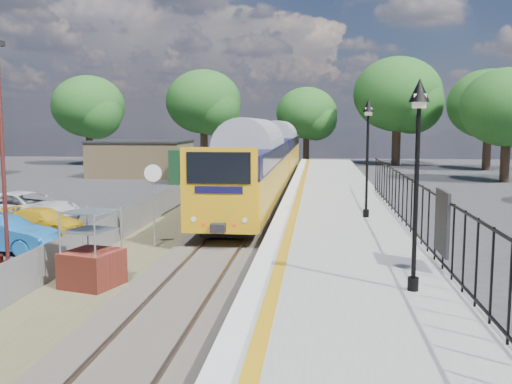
# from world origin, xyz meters

# --- Properties ---
(ground) EXTENTS (120.00, 120.00, 0.00)m
(ground) POSITION_xyz_m (0.00, 0.00, 0.00)
(ground) COLOR #2D2D30
(ground) RESTS_ON ground
(track_bed) EXTENTS (5.90, 80.00, 0.29)m
(track_bed) POSITION_xyz_m (-0.47, 9.67, 0.09)
(track_bed) COLOR #473F38
(track_bed) RESTS_ON ground
(platform) EXTENTS (5.00, 70.00, 0.90)m
(platform) POSITION_xyz_m (4.20, 8.00, 0.45)
(platform) COLOR gray
(platform) RESTS_ON ground
(platform_edge) EXTENTS (0.90, 70.00, 0.01)m
(platform_edge) POSITION_xyz_m (2.14, 8.00, 0.90)
(platform_edge) COLOR silver
(platform_edge) RESTS_ON platform
(victorian_lamp_south) EXTENTS (0.44, 0.44, 4.60)m
(victorian_lamp_south) POSITION_xyz_m (5.50, -4.00, 4.30)
(victorian_lamp_south) COLOR black
(victorian_lamp_south) RESTS_ON platform
(victorian_lamp_north) EXTENTS (0.44, 0.44, 4.60)m
(victorian_lamp_north) POSITION_xyz_m (5.30, 6.00, 4.30)
(victorian_lamp_north) COLOR black
(victorian_lamp_north) RESTS_ON platform
(palisade_fence) EXTENTS (0.12, 26.00, 2.00)m
(palisade_fence) POSITION_xyz_m (6.55, 2.24, 1.84)
(palisade_fence) COLOR black
(palisade_fence) RESTS_ON platform
(wire_fence) EXTENTS (0.06, 52.00, 1.20)m
(wire_fence) POSITION_xyz_m (-4.20, 12.00, 0.60)
(wire_fence) COLOR #999EA3
(wire_fence) RESTS_ON ground
(outbuilding) EXTENTS (10.80, 10.10, 3.12)m
(outbuilding) POSITION_xyz_m (-10.91, 31.21, 1.52)
(outbuilding) COLOR tan
(outbuilding) RESTS_ON ground
(tree_line) EXTENTS (56.80, 43.80, 11.88)m
(tree_line) POSITION_xyz_m (1.40, 42.00, 6.61)
(tree_line) COLOR #332319
(tree_line) RESTS_ON ground
(train) EXTENTS (2.82, 40.83, 3.51)m
(train) POSITION_xyz_m (0.00, 23.26, 2.34)
(train) COLOR #CE9512
(train) RESTS_ON ground
(brick_plinth) EXTENTS (1.70, 1.70, 2.21)m
(brick_plinth) POSITION_xyz_m (-2.80, -1.63, 1.06)
(brick_plinth) COLOR #993727
(brick_plinth) RESTS_ON ground
(speed_sign) EXTENTS (0.62, 0.16, 3.10)m
(speed_sign) POSITION_xyz_m (-2.50, 3.41, 2.14)
(speed_sign) COLOR #999EA3
(speed_sign) RESTS_ON ground
(carpark_lamp) EXTENTS (0.25, 0.50, 6.90)m
(carpark_lamp) POSITION_xyz_m (-5.71, -0.86, 3.94)
(carpark_lamp) COLOR #4F1D1A
(carpark_lamp) RESTS_ON ground
(car_blue) EXTENTS (4.06, 1.71, 1.30)m
(car_blue) POSITION_xyz_m (-7.77, 2.36, 0.65)
(car_blue) COLOR #1C62AB
(car_blue) RESTS_ON ground
(car_yellow) EXTENTS (3.92, 2.28, 1.07)m
(car_yellow) POSITION_xyz_m (-7.89, 5.71, 0.53)
(car_yellow) COLOR yellow
(car_yellow) RESTS_ON ground
(car_white) EXTENTS (5.74, 3.61, 1.48)m
(car_white) POSITION_xyz_m (-9.83, 7.88, 0.74)
(car_white) COLOR white
(car_white) RESTS_ON ground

